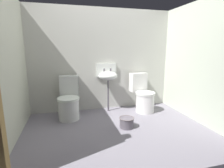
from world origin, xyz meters
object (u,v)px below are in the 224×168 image
(toilet_right, at_px, (143,96))
(sink, at_px, (108,76))
(toilet_left, at_px, (69,101))
(bucket, at_px, (127,122))

(toilet_right, relative_size, sink, 0.79)
(toilet_left, bearing_deg, sink, -160.90)
(sink, relative_size, bucket, 3.98)
(sink, height_order, bucket, sink)
(toilet_left, height_order, bucket, toilet_left)
(toilet_left, bearing_deg, toilet_right, -174.04)
(toilet_right, relative_size, bucket, 3.14)
(sink, bearing_deg, toilet_right, -14.66)
(bucket, bearing_deg, toilet_right, 48.96)
(toilet_right, xyz_separation_m, sink, (-0.72, 0.19, 0.43))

